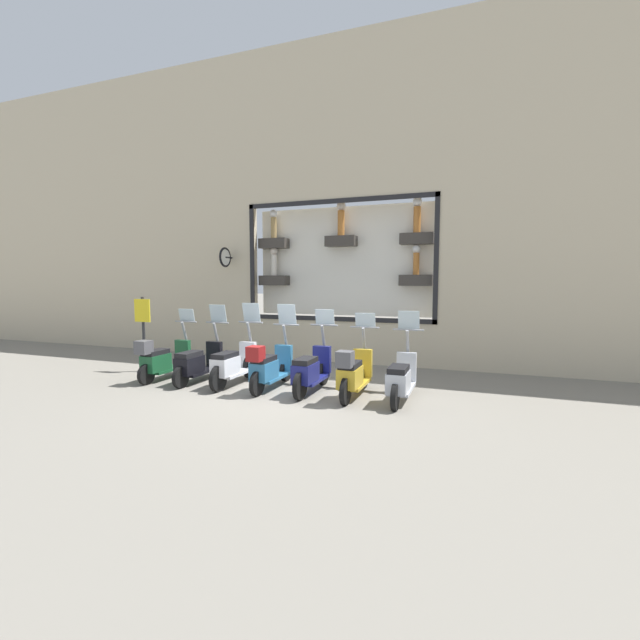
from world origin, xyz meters
TOP-DOWN VIEW (x-y plane):
  - ground_plane at (0.00, 0.00)m, footprint 120.00×120.00m
  - building_facade at (3.60, 0.00)m, footprint 1.20×36.00m
  - scooter_silver_0 at (0.19, -2.26)m, footprint 1.79×0.61m
  - scooter_yellow_1 at (0.13, -1.38)m, footprint 1.80×0.60m
  - scooter_navy_2 at (0.20, -0.50)m, footprint 1.81×0.60m
  - scooter_teal_3 at (0.13, 0.38)m, footprint 1.80×0.60m
  - scooter_white_4 at (0.20, 1.26)m, footprint 1.81×0.60m
  - scooter_black_5 at (0.19, 2.14)m, footprint 1.79×0.61m
  - scooter_green_6 at (0.12, 3.03)m, footprint 1.79×0.61m
  - shop_sign_post at (0.66, 4.03)m, footprint 0.36×0.45m

SIDE VIEW (x-z plane):
  - ground_plane at x=0.00m, z-range 0.00..0.00m
  - scooter_silver_0 at x=0.19m, z-range -0.39..1.22m
  - scooter_black_5 at x=0.19m, z-range -0.41..1.24m
  - scooter_navy_2 at x=0.20m, z-range -0.36..1.24m
  - scooter_white_4 at x=0.20m, z-range -0.41..1.30m
  - scooter_green_6 at x=0.12m, z-range -0.31..1.22m
  - scooter_yellow_1 at x=0.13m, z-range -0.30..1.24m
  - scooter_teal_3 at x=0.13m, z-range -0.38..1.31m
  - shop_sign_post at x=0.66m, z-range 0.08..1.89m
  - building_facade at x=3.60m, z-range 0.07..8.56m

